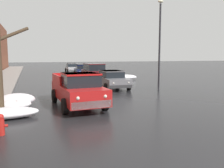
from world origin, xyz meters
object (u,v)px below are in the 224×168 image
Objects in this scene: sedan_darkblue_parked_far_down_block at (82,70)px; fire_hydrant at (1,125)px; pickup_truck_red_approaching_near_lane at (78,89)px; sedan_grey_parked_kerbside_close at (112,79)px; suv_maroon_parked_kerbside_mid at (94,72)px; street_lamp_post at (160,41)px; sedan_silver_queued_behind_truck at (72,68)px.

sedan_darkblue_parked_far_down_block is 22.82m from fire_hydrant.
pickup_truck_red_approaching_near_lane is 1.15× the size of sedan_grey_parked_kerbside_close.
suv_maroon_parked_kerbside_mid reaches higher than sedan_darkblue_parked_far_down_block.
street_lamp_post is at bearing 27.96° from pickup_truck_red_approaching_near_lane.
suv_maroon_parked_kerbside_mid is at bearing 112.07° from street_lamp_post.
pickup_truck_red_approaching_near_lane is 8.42m from street_lamp_post.
sedan_darkblue_parked_far_down_block is at bearing 100.96° from street_lamp_post.
suv_maroon_parked_kerbside_mid is at bearing 63.90° from fire_hydrant.
suv_maroon_parked_kerbside_mid is 6.85m from sedan_darkblue_parked_far_down_block.
sedan_grey_parked_kerbside_close is 1.07× the size of sedan_darkblue_parked_far_down_block.
sedan_darkblue_parked_far_down_block is 5.83× the size of fire_hydrant.
fire_hydrant is at bearing -116.10° from suv_maroon_parked_kerbside_mid.
fire_hydrant is (-7.47, -28.65, -0.40)m from sedan_silver_queued_behind_truck.
fire_hydrant is at bearing -132.99° from pickup_truck_red_approaching_near_lane.
sedan_darkblue_parked_far_down_block is (4.23, 18.08, -0.13)m from pickup_truck_red_approaching_near_lane.
sedan_darkblue_parked_far_down_block is at bearing -89.92° from sedan_silver_queued_behind_truck.
sedan_grey_parked_kerbside_close is at bearing 51.98° from fire_hydrant.
sedan_grey_parked_kerbside_close is 1.00× the size of sedan_silver_queued_behind_truck.
suv_maroon_parked_kerbside_mid is (0.05, 5.56, 0.23)m from sedan_grey_parked_kerbside_close.
sedan_darkblue_parked_far_down_block is at bearing 76.82° from pickup_truck_red_approaching_near_lane.
sedan_grey_parked_kerbside_close is (3.92, 5.68, -0.13)m from pickup_truck_red_approaching_near_lane.
street_lamp_post reaches higher than fire_hydrant.
suv_maroon_parked_kerbside_mid is (3.97, 11.24, 0.11)m from pickup_truck_red_approaching_near_lane.
fire_hydrant is at bearing -104.62° from sedan_silver_queued_behind_truck.
sedan_silver_queued_behind_truck is (4.22, 25.17, -0.13)m from pickup_truck_red_approaching_near_lane.
sedan_grey_parked_kerbside_close is 11.64m from fire_hydrant.
suv_maroon_parked_kerbside_mid is 8.55m from street_lamp_post.
fire_hydrant is (-3.25, -3.48, -0.52)m from pickup_truck_red_approaching_near_lane.
sedan_silver_queued_behind_truck is 0.66× the size of street_lamp_post.
suv_maroon_parked_kerbside_mid reaches higher than pickup_truck_red_approaching_near_lane.
sedan_grey_parked_kerbside_close is 12.40m from sedan_darkblue_parked_far_down_block.
sedan_grey_parked_kerbside_close is at bearing 147.63° from street_lamp_post.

